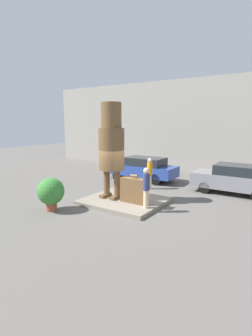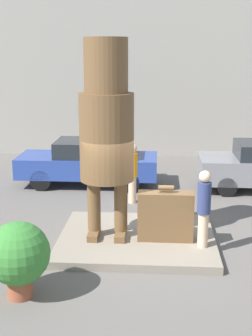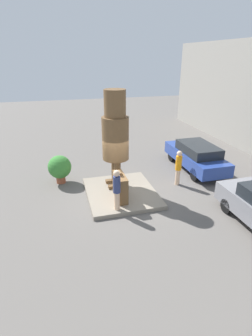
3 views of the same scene
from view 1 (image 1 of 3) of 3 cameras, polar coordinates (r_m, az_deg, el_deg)
name	(u,v)px [view 1 (image 1 of 3)]	position (r m, az deg, el deg)	size (l,w,h in m)	color
ground_plane	(124,203)	(12.62, -0.36, -7.60)	(60.00, 60.00, 0.00)	#605B56
pedestal	(124,201)	(12.60, -0.36, -7.20)	(3.65, 3.16, 0.18)	gray
building_backdrop	(196,126)	(20.92, 15.07, 8.86)	(28.00, 0.60, 7.06)	gray
statue_figure	(111,143)	(12.42, -3.20, 5.44)	(1.23, 1.23, 4.53)	brown
giant_suitcase	(134,190)	(11.91, 1.75, -4.89)	(1.27, 0.40, 1.31)	brown
tourist	(146,186)	(11.12, 4.44, -3.95)	(0.30, 0.30, 1.75)	beige
parked_car_blue	(142,168)	(17.37, 3.61, 0.03)	(4.64, 1.76, 1.53)	#284293
parked_car_grey	(235,179)	(15.17, 22.64, -2.15)	(4.26, 1.81, 1.58)	gray
planter_pot	(51,192)	(11.80, -16.05, -5.03)	(1.17, 1.17, 1.45)	brown
worker_hivis	(150,172)	(15.02, 5.18, -0.92)	(0.31, 0.31, 1.80)	beige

